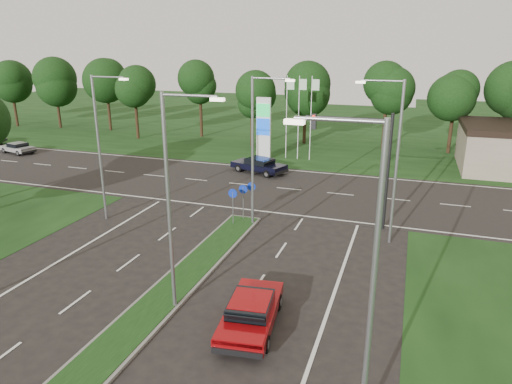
% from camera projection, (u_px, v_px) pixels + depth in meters
% --- Properties ---
extents(verge_far, '(160.00, 50.00, 0.02)m').
position_uv_depth(verge_far, '(339.00, 126.00, 63.77)').
color(verge_far, black).
rests_on(verge_far, ground).
extents(cross_road, '(160.00, 12.00, 0.02)m').
position_uv_depth(cross_road, '(277.00, 188.00, 35.81)').
color(cross_road, black).
rests_on(cross_road, ground).
extents(median_kerb, '(2.00, 26.00, 0.12)m').
position_uv_depth(median_kerb, '(132.00, 329.00, 17.76)').
color(median_kerb, slate).
rests_on(median_kerb, ground).
extents(streetlight_median_near, '(2.53, 0.22, 9.00)m').
position_uv_depth(streetlight_median_near, '(173.00, 195.00, 17.73)').
color(streetlight_median_near, gray).
rests_on(streetlight_median_near, ground).
extents(streetlight_median_far, '(2.53, 0.22, 9.00)m').
position_uv_depth(streetlight_median_far, '(256.00, 145.00, 26.75)').
color(streetlight_median_far, gray).
rests_on(streetlight_median_far, ground).
extents(streetlight_left_far, '(2.53, 0.22, 9.00)m').
position_uv_depth(streetlight_left_far, '(101.00, 141.00, 27.81)').
color(streetlight_left_far, gray).
rests_on(streetlight_left_far, ground).
extents(streetlight_right_far, '(2.53, 0.22, 9.00)m').
position_uv_depth(streetlight_right_far, '(394.00, 154.00, 24.35)').
color(streetlight_right_far, gray).
rests_on(streetlight_right_far, ground).
extents(streetlight_right_near, '(2.53, 0.22, 9.00)m').
position_uv_depth(streetlight_right_near, '(366.00, 270.00, 11.72)').
color(streetlight_right_near, gray).
rests_on(streetlight_right_near, ground).
extents(traffic_signal, '(5.10, 0.42, 7.00)m').
position_uv_depth(traffic_signal, '(366.00, 152.00, 26.77)').
color(traffic_signal, black).
rests_on(traffic_signal, ground).
extents(median_signs, '(1.16, 1.76, 2.38)m').
position_uv_depth(median_signs, '(243.00, 196.00, 28.44)').
color(median_signs, gray).
rests_on(median_signs, ground).
extents(gas_pylon, '(5.80, 1.26, 8.00)m').
position_uv_depth(gas_pylon, '(266.00, 127.00, 44.17)').
color(gas_pylon, silver).
rests_on(gas_pylon, ground).
extents(treeline_far, '(6.00, 6.00, 9.90)m').
position_uv_depth(treeline_far, '(321.00, 84.00, 48.08)').
color(treeline_far, black).
rests_on(treeline_far, ground).
extents(red_sedan, '(2.42, 4.78, 1.26)m').
position_uv_depth(red_sedan, '(251.00, 311.00, 17.85)').
color(red_sedan, maroon).
rests_on(red_sedan, ground).
extents(navy_sedan, '(5.22, 3.44, 1.33)m').
position_uv_depth(navy_sedan, '(259.00, 165.00, 39.87)').
color(navy_sedan, black).
rests_on(navy_sedan, ground).
extents(far_car_a, '(4.17, 2.50, 1.12)m').
position_uv_depth(far_car_a, '(18.00, 148.00, 47.29)').
color(far_car_a, '#999999').
rests_on(far_car_a, ground).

